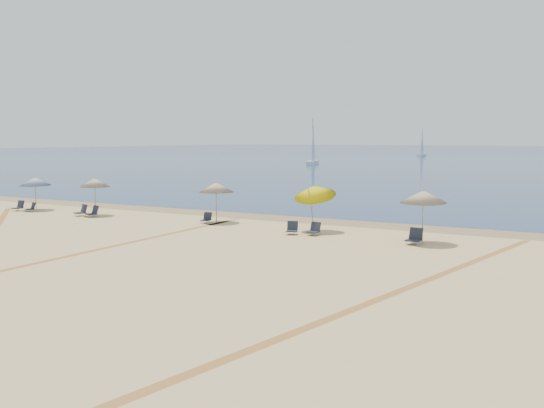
{
  "coord_description": "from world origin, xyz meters",
  "views": [
    {
      "loc": [
        15.61,
        -8.35,
        4.78
      ],
      "look_at": [
        0.0,
        20.0,
        1.3
      ],
      "focal_mm": 40.24,
      "sensor_mm": 36.0,
      "label": 1
    }
  ],
  "objects": [
    {
      "name": "umbrella_2",
      "position": [
        -3.94,
        20.53,
        2.01
      ],
      "size": [
        2.03,
        2.03,
        2.35
      ],
      "color": "gray",
      "rests_on": "ground"
    },
    {
      "name": "chair_7",
      "position": [
        8.11,
        18.71,
        0.33
      ],
      "size": [
        0.68,
        0.78,
        0.74
      ],
      "rotation": [
        0.0,
        0.0,
        -0.1
      ],
      "color": "black",
      "rests_on": "ground"
    },
    {
      "name": "umbrella_3",
      "position": [
        2.42,
        20.13,
        2.09
      ],
      "size": [
        2.19,
        2.25,
        2.7
      ],
      "color": "gray",
      "rests_on": "ground"
    },
    {
      "name": "chair_5",
      "position": [
        1.9,
        18.64,
        0.29
      ],
      "size": [
        0.71,
        0.77,
        0.65
      ],
      "rotation": [
        0.0,
        0.0,
        0.33
      ],
      "color": "black",
      "rests_on": "ground"
    },
    {
      "name": "chair_1",
      "position": [
        -17.51,
        18.9,
        0.26
      ],
      "size": [
        0.66,
        0.72,
        0.6
      ],
      "rotation": [
        0.0,
        0.0,
        -0.34
      ],
      "color": "black",
      "rests_on": "ground"
    },
    {
      "name": "chair_0",
      "position": [
        -18.59,
        18.8,
        0.3
      ],
      "size": [
        0.57,
        0.66,
        0.68
      ],
      "rotation": [
        0.0,
        0.0,
        0.01
      ],
      "color": "black",
      "rests_on": "ground"
    },
    {
      "name": "chair_3",
      "position": [
        -11.87,
        18.81,
        0.31
      ],
      "size": [
        0.75,
        0.82,
        0.7
      ],
      "rotation": [
        0.0,
        0.0,
        -0.28
      ],
      "color": "black",
      "rests_on": "ground"
    },
    {
      "name": "chair_4",
      "position": [
        -4.26,
        20.01,
        0.26
      ],
      "size": [
        0.55,
        0.63,
        0.59
      ],
      "rotation": [
        0.0,
        0.0,
        0.12
      ],
      "color": "black",
      "rests_on": "ground"
    },
    {
      "name": "tire_tracks",
      "position": [
        -1.19,
        9.33,
        0.0
      ],
      "size": [
        56.52,
        40.25,
        0.0
      ],
      "color": "tan",
      "rests_on": "ground"
    },
    {
      "name": "sailboat_1",
      "position": [
        -28.63,
        156.38,
        2.26
      ],
      "size": [
        1.32,
        5.03,
        7.47
      ],
      "rotation": [
        0.0,
        0.0,
        -0.01
      ],
      "color": "white",
      "rests_on": "ocean"
    },
    {
      "name": "sailboat_2",
      "position": [
        -32.88,
        95.68,
        2.59
      ],
      "size": [
        2.93,
        5.94,
        8.57
      ],
      "rotation": [
        0.0,
        0.0,
        0.27
      ],
      "color": "white",
      "rests_on": "ocean"
    },
    {
      "name": "chair_2",
      "position": [
        -12.89,
        18.87,
        0.31
      ],
      "size": [
        0.75,
        0.82,
        0.7
      ],
      "rotation": [
        0.0,
        0.0,
        -0.29
      ],
      "color": "black",
      "rests_on": "ground"
    },
    {
      "name": "umbrella_1",
      "position": [
        -12.37,
        19.51,
        2.06
      ],
      "size": [
        1.86,
        1.86,
        2.4
      ],
      "color": "gray",
      "rests_on": "ground"
    },
    {
      "name": "chair_6",
      "position": [
        3.01,
        18.9,
        0.28
      ],
      "size": [
        0.58,
        0.67,
        0.65
      ],
      "rotation": [
        0.0,
        0.0,
        -0.08
      ],
      "color": "black",
      "rests_on": "ground"
    },
    {
      "name": "umbrella_4",
      "position": [
        8.31,
        19.26,
        2.14
      ],
      "size": [
        2.12,
        2.14,
        2.48
      ],
      "color": "gray",
      "rests_on": "ground"
    },
    {
      "name": "wet_sand",
      "position": [
        0.0,
        24.0,
        0.0
      ],
      "size": [
        500.0,
        500.0,
        0.0
      ],
      "primitive_type": "plane",
      "color": "olive",
      "rests_on": "ground"
    },
    {
      "name": "umbrella_0",
      "position": [
        -18.03,
        19.72,
        1.92
      ],
      "size": [
        2.06,
        2.07,
        2.26
      ],
      "color": "gray",
      "rests_on": "ground"
    }
  ]
}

